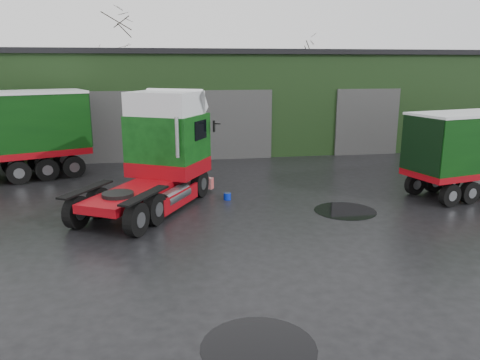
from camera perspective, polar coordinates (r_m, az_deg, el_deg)
name	(u,v)px	position (r m, az deg, el deg)	size (l,w,h in m)	color
ground	(248,250)	(14.20, 0.96, -8.52)	(100.00, 100.00, 0.00)	black
warehouse	(224,98)	(33.27, -1.98, 9.99)	(32.40, 12.40, 6.30)	black
hero_tractor	(143,153)	(17.70, -11.78, 3.20)	(3.03, 7.14, 4.44)	#0E4511
wash_bucket	(227,196)	(19.26, -1.57, -2.01)	(0.30, 0.30, 0.28)	#0823B8
tree_back_a	(117,73)	(43.05, -14.74, 12.56)	(4.40, 4.40, 9.50)	black
tree_back_b	(295,83)	(44.69, 6.67, 11.66)	(4.40, 4.40, 7.50)	black
puddle_0	(259,348)	(9.76, 2.29, -19.75)	(2.32, 2.32, 0.01)	black
puddle_1	(345,211)	(18.26, 12.69, -3.69)	(2.35, 2.35, 0.01)	black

